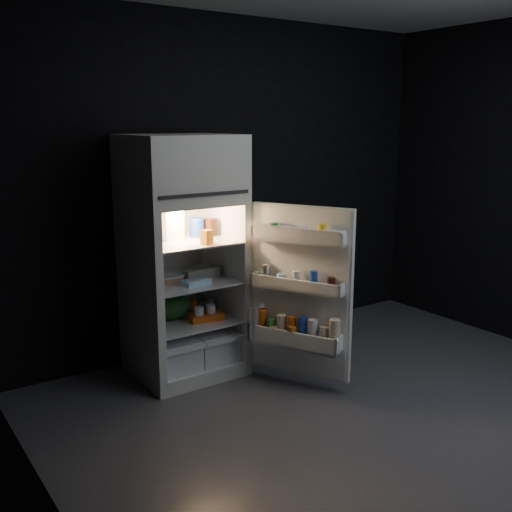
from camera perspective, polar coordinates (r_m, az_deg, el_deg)
floor at (r=4.13m, az=10.94°, el=-14.44°), size 4.00×3.40×0.00m
wall_back at (r=5.04m, az=-2.35°, el=6.79°), size 4.00×0.00×2.70m
wall_left at (r=2.68m, az=-19.36°, el=0.77°), size 0.00×3.40×2.70m
refrigerator at (r=4.44m, az=-7.16°, el=0.72°), size 0.76×0.71×1.78m
fridge_door at (r=4.21m, az=4.05°, el=-3.75°), size 0.49×0.73×1.22m
milk_jug at (r=4.40m, az=-8.38°, el=3.12°), size 0.20×0.20×0.24m
mayo_jar at (r=4.50m, az=-5.64°, el=2.75°), size 0.11×0.11×0.14m
jam_jar at (r=4.52m, az=-4.36°, el=2.76°), size 0.13×0.13×0.13m
amber_bottle at (r=4.34m, az=-10.16°, el=2.78°), size 0.10×0.10×0.22m
small_carton at (r=4.21m, az=-4.70°, el=1.80°), size 0.09×0.08×0.10m
egg_carton at (r=4.50m, az=-5.26°, el=-1.59°), size 0.30×0.13×0.07m
pie at (r=4.47m, az=-8.66°, el=-1.98°), size 0.34×0.34×0.04m
flat_package at (r=4.30m, az=-5.69°, el=-2.49°), size 0.21×0.12×0.04m
wrapped_pkg at (r=4.68m, az=-5.01°, el=-1.15°), size 0.11×0.09×0.05m
produce_bag at (r=4.52m, az=-8.16°, el=-4.74°), size 0.34×0.29×0.20m
yogurt_tray at (r=4.48m, az=-4.77°, el=-5.78°), size 0.27×0.18×0.05m
small_can_red at (r=4.69m, az=-6.09°, el=-4.71°), size 0.09×0.09×0.09m
small_can_silver at (r=4.72m, az=-4.37°, el=-4.55°), size 0.08×0.08×0.09m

